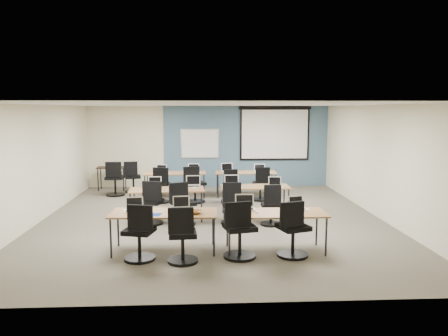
{
  "coord_description": "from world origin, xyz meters",
  "views": [
    {
      "loc": [
        -0.24,
        -10.07,
        2.6
      ],
      "look_at": [
        0.3,
        0.4,
        1.18
      ],
      "focal_mm": 35.0,
      "sensor_mm": 36.0,
      "label": 1
    }
  ],
  "objects": [
    {
      "name": "wall_front",
      "position": [
        0.0,
        -4.5,
        1.35
      ],
      "size": [
        8.0,
        0.04,
        2.7
      ],
      "primitive_type": "cube",
      "color": "beige",
      "rests_on": "ground"
    },
    {
      "name": "laptop_8",
      "position": [
        -1.43,
        2.7,
        0.79
      ],
      "size": [
        0.32,
        0.27,
        0.24
      ],
      "rotation": [
        0.0,
        0.0,
        -0.29
      ],
      "color": "#B9B9C6",
      "rests_on": "training_table_back_left"
    },
    {
      "name": "mouse_5",
      "position": [
        -0.43,
        0.11,
        0.74
      ],
      "size": [
        0.09,
        0.12,
        0.04
      ],
      "primitive_type": "ellipsoid",
      "rotation": [
        0.0,
        0.0,
        -0.32
      ],
      "color": "white",
      "rests_on": "training_table_mid_left"
    },
    {
      "name": "blue_mousepad",
      "position": [
        -1.11,
        -2.43,
        0.73
      ],
      "size": [
        0.3,
        0.26,
        0.01
      ],
      "primitive_type": "cube",
      "rotation": [
        0.0,
        0.0,
        -0.2
      ],
      "color": "navy",
      "rests_on": "training_table_front_left"
    },
    {
      "name": "laptop_1",
      "position": [
        -0.63,
        -2.04,
        0.79
      ],
      "size": [
        0.32,
        0.27,
        0.24
      ],
      "rotation": [
        0.0,
        0.0,
        0.13
      ],
      "color": "silver",
      "rests_on": "training_table_front_left"
    },
    {
      "name": "laptop_6",
      "position": [
        0.49,
        0.37,
        0.8
      ],
      "size": [
        0.36,
        0.3,
        0.27
      ],
      "rotation": [
        0.0,
        0.0,
        0.09
      ],
      "color": "#AAAAAF",
      "rests_on": "training_table_mid_right"
    },
    {
      "name": "wall_right",
      "position": [
        4.0,
        0.0,
        1.35
      ],
      "size": [
        0.04,
        9.0,
        2.7
      ],
      "primitive_type": "cube",
      "color": "beige",
      "rests_on": "ground"
    },
    {
      "name": "floor",
      "position": [
        0.0,
        0.0,
        0.0
      ],
      "size": [
        8.0,
        9.0,
        0.02
      ],
      "primitive_type": "cube",
      "color": "#6B6354",
      "rests_on": "ground"
    },
    {
      "name": "task_chair_10",
      "position": [
        0.54,
        1.85,
        0.39
      ],
      "size": [
        0.48,
        0.48,
        0.96
      ],
      "rotation": [
        0.0,
        0.0,
        -0.08
      ],
      "color": "black",
      "rests_on": "floor"
    },
    {
      "name": "task_chair_6",
      "position": [
        0.43,
        -0.46,
        0.41
      ],
      "size": [
        0.51,
        0.51,
        0.99
      ],
      "rotation": [
        0.0,
        0.0,
        0.05
      ],
      "color": "black",
      "rests_on": "floor"
    },
    {
      "name": "laptop_7",
      "position": [
        1.54,
        0.27,
        0.79
      ],
      "size": [
        0.31,
        0.26,
        0.24
      ],
      "rotation": [
        0.0,
        0.0,
        -0.06
      ],
      "color": "silver",
      "rests_on": "training_table_mid_right"
    },
    {
      "name": "task_chair_11",
      "position": [
        1.44,
        2.08,
        0.4
      ],
      "size": [
        0.5,
        0.5,
        0.98
      ],
      "rotation": [
        0.0,
        0.0,
        -0.19
      ],
      "color": "black",
      "rests_on": "floor"
    },
    {
      "name": "laptop_10",
      "position": [
        0.51,
        2.74,
        0.8
      ],
      "size": [
        0.36,
        0.3,
        0.27
      ],
      "rotation": [
        0.0,
        0.0,
        0.26
      ],
      "color": "#AEADBC",
      "rests_on": "training_table_back_right"
    },
    {
      "name": "training_table_mid_right",
      "position": [
        1.06,
        0.35,
        0.68
      ],
      "size": [
        1.66,
        0.69,
        0.73
      ],
      "rotation": [
        0.0,
        0.0,
        0.01
      ],
      "color": "brown",
      "rests_on": "floor"
    },
    {
      "name": "task_chair_4",
      "position": [
        -1.38,
        -0.38,
        0.42
      ],
      "size": [
        0.54,
        0.54,
        1.02
      ],
      "rotation": [
        0.0,
        0.0,
        -0.25
      ],
      "color": "black",
      "rests_on": "floor"
    },
    {
      "name": "coffee_cup",
      "position": [
        0.62,
        -2.34,
        0.77
      ],
      "size": [
        0.07,
        0.07,
        0.05
      ],
      "primitive_type": "imported",
      "rotation": [
        0.0,
        0.0,
        -0.25
      ],
      "color": "silver",
      "rests_on": "snack_plate"
    },
    {
      "name": "mouse_4",
      "position": [
        -1.31,
        0.15,
        0.74
      ],
      "size": [
        0.07,
        0.09,
        0.03
      ],
      "primitive_type": "ellipsoid",
      "rotation": [
        0.0,
        0.0,
        -0.14
      ],
      "color": "white",
      "rests_on": "training_table_mid_left"
    },
    {
      "name": "mouse_7",
      "position": [
        1.59,
        0.12,
        0.74
      ],
      "size": [
        0.08,
        0.1,
        0.03
      ],
      "primitive_type": "ellipsoid",
      "rotation": [
        0.0,
        0.0,
        0.32
      ],
      "color": "white",
      "rests_on": "training_table_mid_right"
    },
    {
      "name": "laptop_5",
      "position": [
        -0.45,
        0.38,
        0.79
      ],
      "size": [
        0.35,
        0.29,
        0.26
      ],
      "rotation": [
        0.0,
        0.0,
        0.04
      ],
      "color": "#A9A9AE",
      "rests_on": "training_table_mid_left"
    },
    {
      "name": "mouse_3",
      "position": [
        1.71,
        -2.26,
        0.74
      ],
      "size": [
        0.06,
        0.1,
        0.03
      ],
      "primitive_type": "ellipsoid",
      "rotation": [
        0.0,
        0.0,
        0.01
      ],
      "color": "white",
      "rests_on": "training_table_front_right"
    },
    {
      "name": "laptop_4",
      "position": [
        -1.38,
        0.38,
        0.79
      ],
      "size": [
        0.32,
        0.27,
        0.24
      ],
      "rotation": [
        0.0,
        0.0,
        0.0
      ],
      "color": "#A5A5AC",
      "rests_on": "training_table_mid_left"
    },
    {
      "name": "training_table_back_left",
      "position": [
        -1.03,
        2.75,
        0.69
      ],
      "size": [
        1.82,
        0.76,
        0.73
      ],
      "rotation": [
        0.0,
        0.0,
        0.05
      ],
      "color": "#9A6531",
      "rests_on": "floor"
    },
    {
      "name": "training_table_back_right",
      "position": [
        1.07,
        2.78,
        0.69
      ],
      "size": [
        1.81,
        0.75,
        0.73
      ],
      "rotation": [
        0.0,
        0.0,
        -0.06
      ],
      "color": "brown",
      "rests_on": "floor"
    },
    {
      "name": "laptop_3",
      "position": [
        1.54,
        -2.1,
        0.79
      ],
      "size": [
        0.31,
        0.26,
        0.24
      ],
      "rotation": [
        0.0,
        0.0,
        0.28
      ],
      "color": "silver",
      "rests_on": "training_table_front_right"
    },
    {
      "name": "wall_back",
      "position": [
        0.0,
        4.5,
        1.35
      ],
      "size": [
        8.0,
        0.04,
        2.7
      ],
      "primitive_type": "cube",
      "color": "beige",
      "rests_on": "ground"
    },
    {
      "name": "task_chair_0",
      "position": [
        -1.31,
        -2.76,
        0.42
      ],
      "size": [
        0.54,
        0.54,
        1.02
      ],
      "rotation": [
        0.0,
        0.0,
        -0.25
      ],
      "color": "black",
      "rests_on": "floor"
    },
    {
      "name": "mouse_11",
      "position": [
        1.76,
        2.56,
        0.74
      ],
      "size": [
        0.07,
        0.11,
        0.04
      ],
      "primitive_type": "ellipsoid",
      "rotation": [
        0.0,
        0.0,
        0.06
      ],
      "color": "white",
      "rests_on": "training_table_back_right"
    },
    {
      "name": "spare_chair_a",
      "position": [
        -2.4,
        3.49,
        0.41
      ],
      "size": [
        0.51,
        0.51,
        0.99
      ],
      "rotation": [
        0.0,
        0.0,
        0.18
      ],
      "color": "black",
      "rests_on": "floor"
    },
    {
      "name": "snack_plate",
      "position": [
        0.53,
        -2.32,
        0.74
      ],
      "size": [
        0.2,
        0.2,
        0.01
      ],
      "primitive_type": "cylinder",
      "rotation": [
        0.0,
        0.0,
        -0.18
      ],
      "color": "white",
      "rests_on": "training_table_front_right"
    },
    {
      "name": "whiteboard",
      "position": [
        -0.3,
        4.43,
        1.45
      ],
      "size": [
        1.28,
        0.03,
        0.98
      ],
      "color": "silver",
      "rests_on": "wall_back"
    },
    {
      "name": "laptop_9",
      "position": [
        -0.48,
        2.78,
        0.79
      ],
      "size": [
        0.34,
        0.29,
        0.25
      ],
      "rotation": [
        0.0,
        0.0,
        -0.02
      ],
      "color": "silver",
      "rests_on": "training_table_back_left"
    },
    {
      "name": "task_chair_2",
      "position": [
        0.4,
        -2.74,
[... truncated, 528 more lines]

